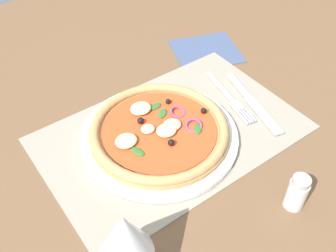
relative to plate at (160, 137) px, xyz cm
name	(u,v)px	position (x,y,z in cm)	size (l,w,h in cm)	color
ground_plane	(172,138)	(-2.85, -0.25, -2.14)	(190.00, 140.00, 2.40)	brown
placemat	(172,133)	(-2.85, -0.25, -0.74)	(48.98, 31.53, 0.40)	gray
plate	(160,137)	(0.00, 0.00, 0.00)	(29.51, 29.51, 1.08)	white
pizza	(160,131)	(0.01, -0.06, 1.63)	(26.04, 26.04, 2.55)	tan
fork	(231,99)	(-18.47, -0.58, -0.32)	(5.04, 17.94, 0.44)	#B2B5BA
knife	(253,103)	(-21.33, 3.09, -0.28)	(6.28, 19.83, 0.62)	#B2B5BA
wine_glass	(125,238)	(18.43, 18.74, 9.11)	(7.20, 7.20, 14.90)	silver
napkin	(206,51)	(-26.12, -17.68, -0.76)	(15.37, 13.83, 0.36)	#425175
pepper_shaker	(297,193)	(-9.20, 24.42, 2.31)	(3.20, 3.20, 6.70)	silver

